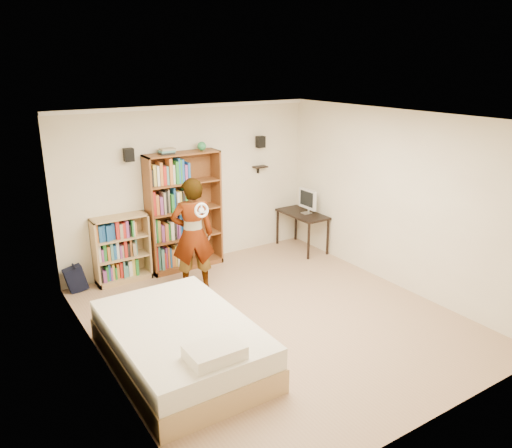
{
  "coord_description": "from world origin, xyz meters",
  "views": [
    {
      "loc": [
        -3.5,
        -4.98,
        3.35
      ],
      "look_at": [
        0.1,
        0.6,
        1.18
      ],
      "focal_mm": 35.0,
      "sensor_mm": 36.0,
      "label": 1
    }
  ],
  "objects_px": {
    "tall_bookshelf": "(184,212)",
    "daybed": "(181,338)",
    "computer_desk": "(302,231)",
    "person": "(193,235)",
    "low_bookshelf": "(122,249)"
  },
  "relations": [
    {
      "from": "tall_bookshelf",
      "to": "person",
      "type": "height_order",
      "value": "tall_bookshelf"
    },
    {
      "from": "tall_bookshelf",
      "to": "daybed",
      "type": "distance_m",
      "value": 2.97
    },
    {
      "from": "low_bookshelf",
      "to": "computer_desk",
      "type": "height_order",
      "value": "low_bookshelf"
    },
    {
      "from": "daybed",
      "to": "person",
      "type": "xyz_separation_m",
      "value": [
        1.03,
        1.76,
        0.54
      ]
    },
    {
      "from": "person",
      "to": "computer_desk",
      "type": "bearing_deg",
      "value": -150.42
    },
    {
      "from": "tall_bookshelf",
      "to": "computer_desk",
      "type": "height_order",
      "value": "tall_bookshelf"
    },
    {
      "from": "computer_desk",
      "to": "daybed",
      "type": "height_order",
      "value": "computer_desk"
    },
    {
      "from": "computer_desk",
      "to": "person",
      "type": "distance_m",
      "value": 2.54
    },
    {
      "from": "computer_desk",
      "to": "daybed",
      "type": "xyz_separation_m",
      "value": [
        -3.48,
        -2.22,
        -0.02
      ]
    },
    {
      "from": "tall_bookshelf",
      "to": "low_bookshelf",
      "type": "xyz_separation_m",
      "value": [
        -1.09,
        0.02,
        -0.45
      ]
    },
    {
      "from": "daybed",
      "to": "person",
      "type": "bearing_deg",
      "value": 59.65
    },
    {
      "from": "computer_desk",
      "to": "daybed",
      "type": "distance_m",
      "value": 4.12
    },
    {
      "from": "tall_bookshelf",
      "to": "computer_desk",
      "type": "relative_size",
      "value": 1.92
    },
    {
      "from": "tall_bookshelf",
      "to": "daybed",
      "type": "xyz_separation_m",
      "value": [
        -1.29,
        -2.6,
        -0.65
      ]
    },
    {
      "from": "low_bookshelf",
      "to": "daybed",
      "type": "distance_m",
      "value": 2.64
    }
  ]
}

